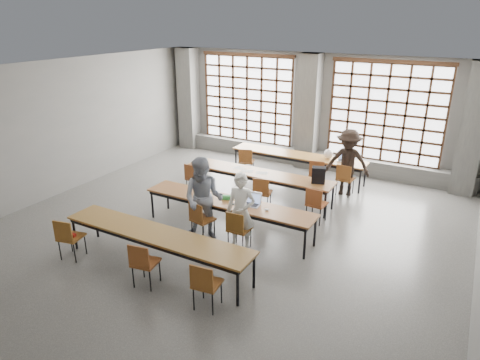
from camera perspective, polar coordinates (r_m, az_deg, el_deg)
name	(u,v)px	position (r m, az deg, el deg)	size (l,w,h in m)	color
floor	(220,233)	(9.58, -2.66, -7.10)	(11.00, 11.00, 0.00)	#50504D
ceiling	(217,72)	(8.51, -3.07, 14.16)	(11.00, 11.00, 0.00)	silver
wall_back	(312,110)	(13.71, 9.54, 9.14)	(10.00, 10.00, 0.00)	#62625F
wall_left	(56,129)	(12.21, -23.32, 6.24)	(11.00, 11.00, 0.00)	#62625F
column_left	(189,99)	(15.55, -6.85, 10.68)	(0.60, 0.55, 3.50)	#525250
column_mid	(309,112)	(13.45, 9.12, 8.94)	(0.60, 0.55, 3.50)	#525250
column_right	(473,130)	(12.67, 28.59, 5.88)	(0.60, 0.55, 3.50)	#525250
window_left	(247,100)	(14.51, 0.97, 10.68)	(3.32, 0.12, 3.00)	white
window_right	(386,114)	(13.03, 18.86, 8.37)	(3.32, 0.12, 3.00)	white
sill_ledge	(307,158)	(13.91, 8.88, 2.95)	(9.80, 0.35, 0.50)	#525250
desk_row_a	(298,157)	(12.63, 7.70, 3.11)	(4.00, 0.70, 0.73)	brown
desk_row_b	(258,175)	(11.09, 2.45, 0.71)	(4.00, 0.70, 0.73)	brown
desk_row_c	(228,204)	(9.39, -1.61, -3.18)	(4.00, 0.70, 0.73)	brown
desk_row_d	(156,236)	(8.22, -11.12, -7.33)	(4.00, 0.70, 0.73)	brown
chair_back_left	(246,159)	(12.67, 0.83, 2.76)	(0.53, 0.53, 0.88)	brown
chair_back_mid	(317,172)	(11.85, 10.20, 1.09)	(0.51, 0.51, 0.88)	brown
chair_back_right	(345,177)	(11.64, 13.79, 0.43)	(0.45, 0.45, 0.88)	brown
chair_mid_left	(194,176)	(11.41, -6.21, 0.52)	(0.45, 0.46, 0.88)	brown
chair_mid_centre	(262,190)	(10.44, 2.93, -1.39)	(0.50, 0.50, 0.88)	brown
chair_mid_right	(316,202)	(9.96, 10.04, -2.85)	(0.45, 0.46, 0.88)	brown
chair_front_left	(200,217)	(9.12, -5.34, -4.92)	(0.50, 0.50, 0.88)	brown
chair_front_right	(238,227)	(8.68, -0.32, -6.24)	(0.42, 0.43, 0.88)	brown
chair_near_left	(68,235)	(9.02, -21.96, -6.82)	(0.50, 0.50, 0.88)	brown
chair_near_mid	(143,261)	(7.76, -12.82, -10.42)	(0.49, 0.49, 0.88)	brown
chair_near_right	(205,282)	(7.07, -4.69, -13.36)	(0.47, 0.47, 0.88)	brown
student_male	(241,212)	(8.66, 0.10, -4.24)	(0.60, 0.39, 1.64)	white
student_female	(204,199)	(9.05, -4.88, -2.52)	(0.88, 0.69, 1.82)	#172646
student_back	(348,162)	(11.64, 14.15, 2.28)	(1.16, 0.67, 1.79)	black
laptop_front	(252,202)	(9.18, 1.65, -2.90)	(0.39, 0.33, 0.26)	#BCBDC2
laptop_back	(344,158)	(12.29, 13.73, 2.81)	(0.40, 0.35, 0.26)	silver
mouse	(267,210)	(8.93, 3.57, -3.95)	(0.10, 0.06, 0.04)	white
green_box	(228,197)	(9.43, -1.63, -2.34)	(0.25, 0.09, 0.09)	green
phone	(233,204)	(9.20, -0.97, -3.22)	(0.13, 0.06, 0.01)	black
paper_sheet_a	(239,168)	(11.37, -0.12, 1.62)	(0.30, 0.21, 0.00)	white
paper_sheet_b	(247,171)	(11.15, 0.97, 1.22)	(0.30, 0.21, 0.00)	white
paper_sheet_c	(262,173)	(11.02, 2.92, 0.95)	(0.30, 0.21, 0.00)	white
backpack	(319,175)	(10.47, 10.43, 0.66)	(0.32, 0.20, 0.40)	black
plastic_bag	(329,154)	(12.33, 11.72, 3.43)	(0.26, 0.21, 0.29)	white
red_pouch	(71,235)	(9.09, -21.62, -6.80)	(0.20, 0.08, 0.06)	#B21F16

